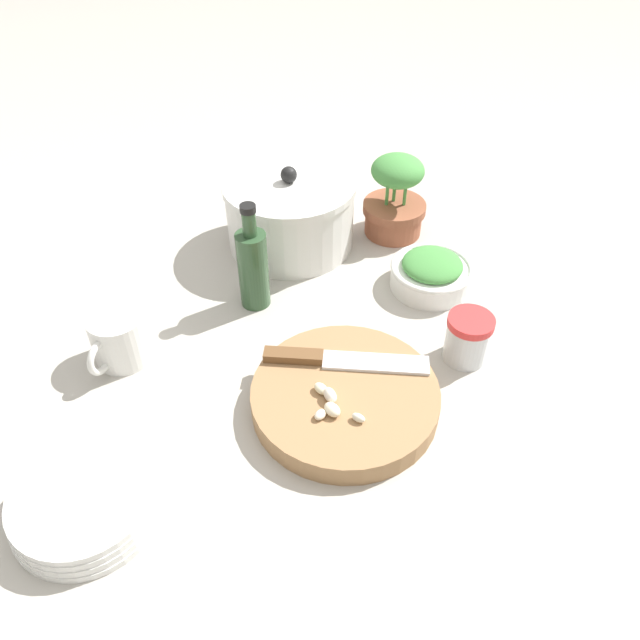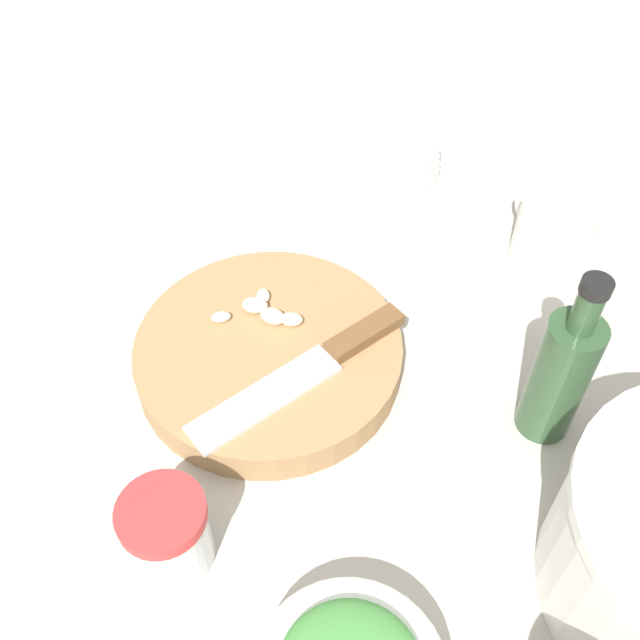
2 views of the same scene
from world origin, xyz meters
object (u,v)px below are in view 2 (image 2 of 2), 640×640
cutting_board (269,354)px  oil_bottle (561,374)px  spice_jar (168,533)px  chef_knife (315,365)px  garlic_cloves (264,311)px  plate_stack (372,152)px  coffee_mug (552,231)px

cutting_board → oil_bottle: bearing=114.2°
cutting_board → spice_jar: bearing=19.9°
chef_knife → spice_jar: (0.19, 0.02, 0.00)m
garlic_cloves → plate_stack: (-0.30, -0.09, -0.02)m
cutting_board → coffee_mug: coffee_mug is taller
garlic_cloves → spice_jar: spice_jar is taller
cutting_board → garlic_cloves: (-0.02, -0.03, 0.02)m
cutting_board → spice_jar: (0.19, 0.07, 0.02)m
chef_knife → plate_stack: chef_knife is taller
chef_knife → garlic_cloves: bearing=-0.4°
chef_knife → spice_jar: bearing=107.2°
chef_knife → coffee_mug: bearing=-92.6°
cutting_board → chef_knife: size_ratio=1.10×
cutting_board → coffee_mug: 0.34m
coffee_mug → oil_bottle: bearing=26.6°
coffee_mug → plate_stack: coffee_mug is taller
chef_knife → plate_stack: size_ratio=1.31×
chef_knife → oil_bottle: bearing=-138.3°
coffee_mug → oil_bottle: 0.23m
spice_jar → oil_bottle: size_ratio=0.41×
spice_jar → cutting_board: bearing=-160.1°
cutting_board → spice_jar: size_ratio=3.37×
spice_jar → coffee_mug: (-0.50, 0.07, 0.00)m
garlic_cloves → oil_bottle: size_ratio=0.43×
cutting_board → coffee_mug: size_ratio=2.43×
plate_stack → chef_knife: bearing=27.9°
spice_jar → oil_bottle: 0.34m
garlic_cloves → plate_stack: 0.31m
cutting_board → plate_stack: plate_stack is taller
oil_bottle → plate_stack: bearing=-121.8°
cutting_board → oil_bottle: oil_bottle is taller
spice_jar → plate_stack: bearing=-160.2°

